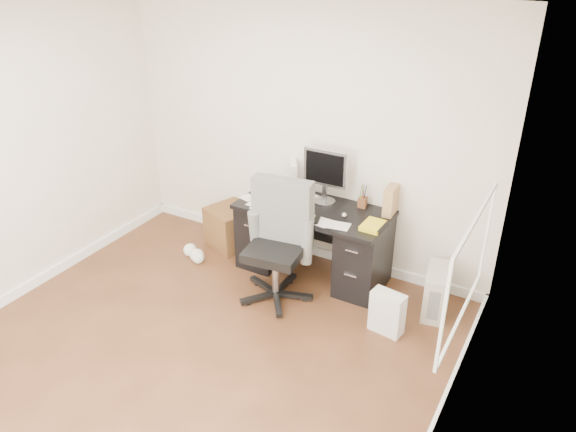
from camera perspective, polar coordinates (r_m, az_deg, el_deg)
name	(u,v)px	position (r m, az deg, el deg)	size (l,w,h in m)	color
ground	(190,358)	(4.88, -9.97, -13.98)	(4.00, 4.00, 0.00)	#442816
room_shell	(177,173)	(4.00, -11.24, 4.27)	(4.02, 4.02, 2.71)	beige
desk	(313,239)	(5.64, 2.55, -2.34)	(1.50, 0.70, 0.75)	black
loose_papers	(293,205)	(5.52, 0.53, 1.10)	(1.10, 0.60, 0.00)	white
lcd_monitor	(325,176)	(5.47, 3.81, 4.04)	(0.45, 0.26, 0.57)	#ADACB0
keyboard	(291,208)	(5.43, 0.27, 0.79)	(0.40, 0.14, 0.02)	black
computer_mouse	(344,215)	(5.29, 5.73, 0.07)	(0.06, 0.06, 0.06)	#ADACB0
travel_mug	(262,186)	(5.73, -2.71, 3.04)	(0.07, 0.07, 0.17)	navy
white_binder	(293,176)	(5.77, 0.52, 4.06)	(0.13, 0.28, 0.32)	white
magazine_file	(391,200)	(5.39, 10.44, 1.62)	(0.12, 0.24, 0.28)	#957048
pen_cup	(363,196)	(5.48, 7.62, 2.02)	(0.10, 0.10, 0.24)	#593519
yellow_book	(374,226)	(5.15, 8.69, -0.99)	(0.19, 0.25, 0.04)	yellow
paper_remote	(319,220)	(5.22, 3.12, -0.43)	(0.24, 0.20, 0.02)	white
office_chair	(275,245)	(5.17, -1.31, -2.96)	(0.66, 0.66, 1.16)	#545754
pc_tower	(436,292)	(5.34, 14.80, -7.43)	(0.20, 0.45, 0.45)	#AEAA9D
shopping_bag	(387,313)	(5.03, 10.04, -9.64)	(0.29, 0.21, 0.40)	silver
wicker_basket	(231,227)	(6.26, -5.79, -1.10)	(0.45, 0.45, 0.45)	#472B15
desk_printer	(274,248)	(6.04, -1.42, -3.29)	(0.39, 0.32, 0.23)	slate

